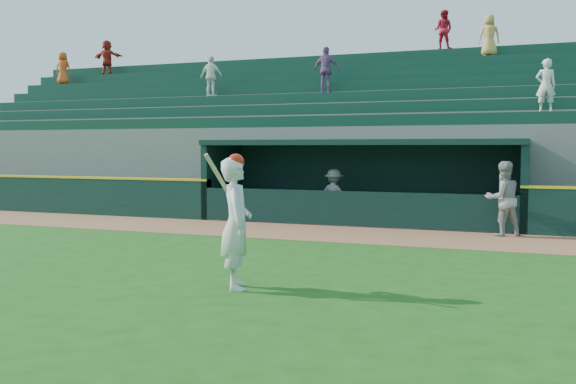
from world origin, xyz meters
name	(u,v)px	position (x,y,z in m)	size (l,w,h in m)	color
ground	(258,266)	(0.00, 0.00, 0.00)	(120.00, 120.00, 0.00)	#1B4D13
warning_track	(334,233)	(0.00, 4.90, 0.01)	(40.00, 3.00, 0.01)	#915C3A
field_wall_left	(13,194)	(-12.25, 6.55, 0.60)	(15.50, 0.30, 1.20)	black
wall_stripe_left	(12,176)	(-12.25, 6.55, 1.23)	(15.50, 0.32, 0.06)	yellow
dugout_player_front	(503,199)	(4.10, 6.01, 0.95)	(0.92, 0.72, 1.89)	gray
dugout_player_inside	(334,195)	(-0.79, 7.54, 0.79)	(1.02, 0.59, 1.59)	#A3A39E
dugout	(364,176)	(0.00, 8.00, 1.36)	(9.40, 2.80, 2.46)	#61615D
stands	(395,143)	(0.03, 12.58, 2.41)	(34.50, 6.25, 7.52)	slate
batter_at_plate	(236,222)	(0.44, -1.84, 1.06)	(0.78, 0.90, 2.15)	silver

